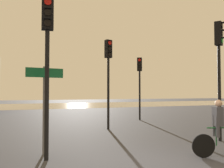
{
  "coord_description": "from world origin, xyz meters",
  "views": [
    {
      "loc": [
        -3.61,
        -5.03,
        1.82
      ],
      "look_at": [
        0.5,
        5.0,
        2.2
      ],
      "focal_mm": 40.0,
      "sensor_mm": 36.0,
      "label": 1
    }
  ],
  "objects_px": {
    "traffic_light_near_right": "(219,58)",
    "traffic_light_far_right": "(140,76)",
    "traffic_light_near_left": "(47,46)",
    "traffic_light_center": "(108,67)",
    "direction_sign_post": "(44,97)",
    "cyclist": "(219,128)"
  },
  "relations": [
    {
      "from": "traffic_light_near_right",
      "to": "traffic_light_far_right",
      "type": "bearing_deg",
      "value": -127.48
    },
    {
      "from": "traffic_light_near_left",
      "to": "traffic_light_far_right",
      "type": "height_order",
      "value": "traffic_light_near_left"
    },
    {
      "from": "traffic_light_center",
      "to": "traffic_light_near_right",
      "type": "bearing_deg",
      "value": 110.72
    },
    {
      "from": "traffic_light_far_right",
      "to": "traffic_light_center",
      "type": "relative_size",
      "value": 0.94
    },
    {
      "from": "traffic_light_near_right",
      "to": "traffic_light_near_left",
      "type": "bearing_deg",
      "value": -29.94
    },
    {
      "from": "traffic_light_near_left",
      "to": "direction_sign_post",
      "type": "distance_m",
      "value": 1.53
    },
    {
      "from": "cyclist",
      "to": "direction_sign_post",
      "type": "bearing_deg",
      "value": -97.64
    },
    {
      "from": "traffic_light_near_left",
      "to": "traffic_light_far_right",
      "type": "xyz_separation_m",
      "value": [
        7.14,
        7.83,
        -0.17
      ]
    },
    {
      "from": "direction_sign_post",
      "to": "cyclist",
      "type": "bearing_deg",
      "value": 148.2
    },
    {
      "from": "traffic_light_near_right",
      "to": "cyclist",
      "type": "height_order",
      "value": "traffic_light_near_right"
    },
    {
      "from": "traffic_light_near_left",
      "to": "direction_sign_post",
      "type": "relative_size",
      "value": 1.71
    },
    {
      "from": "traffic_light_near_left",
      "to": "traffic_light_center",
      "type": "xyz_separation_m",
      "value": [
        3.62,
        4.65,
        0.02
      ]
    },
    {
      "from": "traffic_light_far_right",
      "to": "cyclist",
      "type": "xyz_separation_m",
      "value": [
        -2.59,
        -9.39,
        -2.1
      ]
    },
    {
      "from": "cyclist",
      "to": "traffic_light_near_right",
      "type": "bearing_deg",
      "value": 152.04
    },
    {
      "from": "traffic_light_near_left",
      "to": "traffic_light_far_right",
      "type": "distance_m",
      "value": 10.6
    },
    {
      "from": "direction_sign_post",
      "to": "traffic_light_far_right",
      "type": "bearing_deg",
      "value": -140.66
    },
    {
      "from": "traffic_light_near_right",
      "to": "cyclist",
      "type": "distance_m",
      "value": 3.5
    },
    {
      "from": "direction_sign_post",
      "to": "traffic_light_center",
      "type": "bearing_deg",
      "value": -137.98
    },
    {
      "from": "traffic_light_far_right",
      "to": "traffic_light_near_right",
      "type": "xyz_separation_m",
      "value": [
        -0.7,
        -7.58,
        0.22
      ]
    },
    {
      "from": "traffic_light_near_left",
      "to": "traffic_light_far_right",
      "type": "relative_size",
      "value": 1.06
    },
    {
      "from": "traffic_light_far_right",
      "to": "direction_sign_post",
      "type": "bearing_deg",
      "value": 78.63
    },
    {
      "from": "traffic_light_center",
      "to": "cyclist",
      "type": "xyz_separation_m",
      "value": [
        0.93,
        -6.2,
        -2.29
      ]
    }
  ]
}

